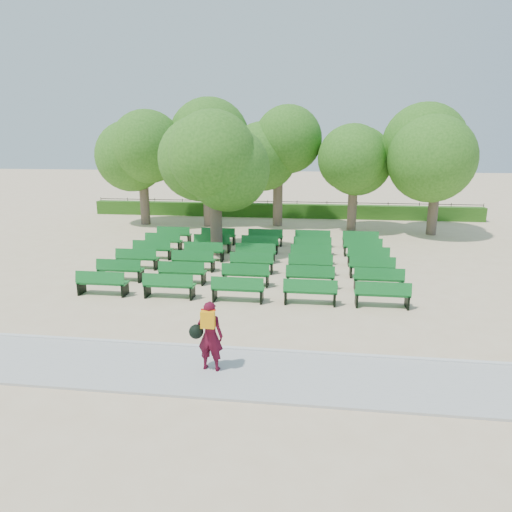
% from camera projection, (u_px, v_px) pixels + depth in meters
% --- Properties ---
extents(ground, '(120.00, 120.00, 0.00)m').
position_uv_depth(ground, '(255.00, 277.00, 17.37)').
color(ground, '#D5B78D').
extents(paving, '(30.00, 2.20, 0.06)m').
position_uv_depth(paving, '(211.00, 372.00, 10.25)').
color(paving, '#B0B0AC').
rests_on(paving, ground).
extents(curb, '(30.00, 0.12, 0.10)m').
position_uv_depth(curb, '(222.00, 348.00, 11.35)').
color(curb, silver).
rests_on(curb, ground).
extents(hedge, '(26.00, 0.70, 0.90)m').
position_uv_depth(hedge, '(282.00, 211.00, 30.71)').
color(hedge, '#2A5B17').
rests_on(hedge, ground).
extents(fence, '(26.00, 0.10, 1.02)m').
position_uv_depth(fence, '(282.00, 216.00, 31.20)').
color(fence, black).
rests_on(fence, ground).
extents(tree_line, '(21.80, 6.80, 7.04)m').
position_uv_depth(tree_line, '(277.00, 228.00, 26.97)').
color(tree_line, '#35701E').
rests_on(tree_line, ground).
extents(bench_array, '(1.73, 0.64, 1.07)m').
position_uv_depth(bench_array, '(254.00, 265.00, 18.74)').
color(bench_array, '#136D26').
rests_on(bench_array, ground).
extents(tree_among, '(4.03, 4.03, 5.90)m').
position_uv_depth(tree_among, '(215.00, 164.00, 19.88)').
color(tree_among, brown).
rests_on(tree_among, ground).
extents(person, '(0.78, 0.49, 1.62)m').
position_uv_depth(person, '(209.00, 335.00, 10.10)').
color(person, '#4C0A1C').
rests_on(person, ground).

